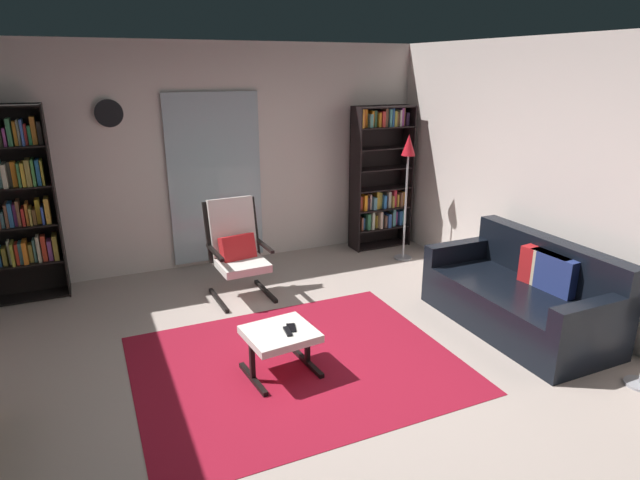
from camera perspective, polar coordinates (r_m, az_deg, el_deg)
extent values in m
plane|color=#B6A499|center=(4.27, -1.32, -14.72)|extent=(7.02, 7.02, 0.00)
cube|color=silver|center=(6.44, -11.64, 8.70)|extent=(5.60, 0.06, 2.60)
cube|color=silver|center=(5.36, 26.35, 5.30)|extent=(0.06, 6.00, 2.60)
cube|color=silver|center=(6.43, -11.16, 6.44)|extent=(1.10, 0.01, 2.00)
cube|color=maroon|center=(4.46, -2.52, -13.15)|extent=(2.54, 2.08, 0.01)
cube|color=black|center=(6.07, -26.50, 3.59)|extent=(0.02, 0.30, 1.98)
cube|color=black|center=(6.23, -29.88, 3.43)|extent=(0.76, 0.02, 1.98)
cube|color=black|center=(6.38, -28.61, -5.35)|extent=(0.73, 0.28, 0.02)
cube|color=black|center=(6.25, -29.13, -2.14)|extent=(0.73, 0.28, 0.02)
cube|color=black|center=(6.14, -29.69, 1.34)|extent=(0.73, 0.28, 0.02)
cube|color=black|center=(6.06, -30.28, 4.93)|extent=(0.73, 0.28, 0.02)
cube|color=black|center=(5.99, -30.88, 8.61)|extent=(0.73, 0.28, 0.02)
cube|color=#286AAB|center=(6.27, -31.18, -1.47)|extent=(0.03, 0.18, 0.18)
cube|color=olive|center=(6.24, -30.79, -1.48)|extent=(0.04, 0.12, 0.19)
cube|color=beige|center=(6.23, -30.42, -1.12)|extent=(0.02, 0.11, 0.25)
cube|color=#9B9F33|center=(6.22, -30.12, -1.21)|extent=(0.03, 0.23, 0.23)
cube|color=red|center=(6.21, -29.78, -1.23)|extent=(0.03, 0.15, 0.22)
cube|color=teal|center=(6.22, -29.47, -1.14)|extent=(0.03, 0.15, 0.22)
cube|color=orange|center=(6.21, -29.11, -1.06)|extent=(0.04, 0.20, 0.23)
cube|color=#A19139|center=(6.22, -28.64, -1.15)|extent=(0.03, 0.12, 0.19)
cube|color=#54968C|center=(6.21, -28.33, -0.91)|extent=(0.02, 0.14, 0.23)
cube|color=beige|center=(6.18, -28.00, -0.77)|extent=(0.03, 0.16, 0.27)
cube|color=red|center=(6.17, -27.55, -0.72)|extent=(0.04, 0.12, 0.27)
cube|color=#92498E|center=(6.20, -27.02, -0.88)|extent=(0.04, 0.16, 0.21)
cube|color=#A18932|center=(6.19, -26.55, -0.59)|extent=(0.04, 0.21, 0.26)
cube|color=teal|center=(6.13, -30.93, 1.96)|extent=(0.03, 0.14, 0.16)
cube|color=brown|center=(6.14, -30.60, 2.39)|extent=(0.02, 0.24, 0.23)
cube|color=#2D69A2|center=(6.12, -30.30, 2.43)|extent=(0.04, 0.17, 0.24)
cube|color=#923883|center=(6.12, -29.94, 2.41)|extent=(0.03, 0.12, 0.22)
cube|color=brown|center=(6.12, -29.66, 2.61)|extent=(0.03, 0.17, 0.25)
cube|color=red|center=(6.12, -29.26, 2.30)|extent=(0.03, 0.18, 0.18)
cube|color=orange|center=(6.12, -28.95, 2.56)|extent=(0.02, 0.20, 0.22)
cube|color=#A4933F|center=(6.10, -28.65, 2.35)|extent=(0.02, 0.21, 0.18)
cube|color=brown|center=(6.11, -28.34, 2.32)|extent=(0.03, 0.18, 0.16)
cube|color=gold|center=(6.11, -28.03, 2.81)|extent=(0.04, 0.14, 0.25)
cube|color=#3654B5|center=(6.09, -27.64, 2.50)|extent=(0.02, 0.20, 0.18)
cube|color=gold|center=(6.08, -27.25, 2.92)|extent=(0.04, 0.20, 0.26)
cube|color=#5A989C|center=(6.03, -31.21, 6.10)|extent=(0.04, 0.12, 0.26)
cube|color=beige|center=(6.03, -30.76, 6.02)|extent=(0.04, 0.23, 0.23)
cube|color=#2C2F28|center=(6.02, -30.40, 6.12)|extent=(0.03, 0.10, 0.24)
cube|color=orange|center=(6.01, -30.03, 6.18)|extent=(0.04, 0.10, 0.25)
cube|color=#3F8243|center=(6.01, -29.61, 6.18)|extent=(0.02, 0.20, 0.23)
cube|color=gold|center=(6.01, -29.26, 6.22)|extent=(0.04, 0.18, 0.23)
cube|color=olive|center=(6.01, -28.85, 6.42)|extent=(0.04, 0.23, 0.26)
cube|color=#3C883E|center=(6.00, -28.44, 6.46)|extent=(0.03, 0.21, 0.26)
cube|color=#266CAE|center=(6.01, -28.03, 6.51)|extent=(0.04, 0.18, 0.25)
cube|color=#9F9930|center=(6.00, -27.69, 6.54)|extent=(0.02, 0.20, 0.25)
cube|color=#282D1E|center=(5.99, -31.14, 9.80)|extent=(0.02, 0.23, 0.24)
cube|color=#8A3C84|center=(5.98, -30.75, 9.54)|extent=(0.02, 0.20, 0.17)
cube|color=#34784C|center=(5.96, -30.42, 9.98)|extent=(0.04, 0.17, 0.26)
cube|color=orange|center=(5.97, -29.94, 9.93)|extent=(0.03, 0.13, 0.23)
cube|color=#BCC19E|center=(5.97, -29.65, 10.05)|extent=(0.02, 0.16, 0.24)
cube|color=#3A63B6|center=(5.95, -29.36, 10.09)|extent=(0.02, 0.21, 0.25)
cube|color=red|center=(5.96, -29.08, 9.91)|extent=(0.02, 0.11, 0.20)
cube|color=#2E8E4D|center=(5.96, -28.76, 9.87)|extent=(0.03, 0.12, 0.18)
cube|color=orange|center=(5.97, -28.43, 10.35)|extent=(0.04, 0.12, 0.27)
cube|color=#2F2B26|center=(5.94, -27.90, 10.15)|extent=(0.04, 0.11, 0.22)
cube|color=black|center=(6.83, 3.79, 6.35)|extent=(0.02, 0.30, 1.85)
cube|color=black|center=(7.22, 9.30, 6.80)|extent=(0.02, 0.30, 1.85)
cube|color=black|center=(7.13, 6.04, 6.81)|extent=(0.79, 0.02, 1.85)
cube|color=black|center=(7.25, 6.36, -0.47)|extent=(0.76, 0.28, 0.02)
cube|color=black|center=(7.18, 6.43, 1.41)|extent=(0.76, 0.28, 0.02)
cube|color=black|center=(7.10, 6.51, 3.45)|extent=(0.76, 0.28, 0.02)
cube|color=black|center=(7.04, 6.58, 5.54)|extent=(0.76, 0.28, 0.02)
cube|color=black|center=(6.99, 6.66, 7.65)|extent=(0.76, 0.28, 0.02)
cube|color=black|center=(6.95, 6.74, 9.80)|extent=(0.76, 0.28, 0.02)
cube|color=black|center=(6.91, 6.82, 11.97)|extent=(0.76, 0.28, 0.02)
cube|color=black|center=(6.89, 6.90, 14.03)|extent=(0.76, 0.28, 0.02)
cube|color=#1C2C25|center=(6.98, 3.96, 1.85)|extent=(0.03, 0.10, 0.18)
cube|color=brown|center=(7.01, 4.18, 1.90)|extent=(0.02, 0.23, 0.18)
cube|color=#3667A8|center=(7.03, 4.51, 1.82)|extent=(0.04, 0.12, 0.15)
cube|color=#357D52|center=(7.05, 4.91, 2.13)|extent=(0.04, 0.22, 0.21)
cube|color=beige|center=(7.06, 5.37, 2.22)|extent=(0.04, 0.22, 0.23)
cube|color=gold|center=(7.11, 5.58, 2.06)|extent=(0.03, 0.14, 0.17)
cube|color=gold|center=(7.12, 5.88, 2.07)|extent=(0.02, 0.15, 0.17)
cube|color=beige|center=(7.11, 6.25, 2.30)|extent=(0.03, 0.21, 0.23)
cube|color=#18272B|center=(7.14, 6.55, 2.22)|extent=(0.02, 0.13, 0.20)
cube|color=brown|center=(7.17, 6.76, 2.12)|extent=(0.03, 0.19, 0.16)
cube|color=#3058A9|center=(7.18, 7.10, 2.21)|extent=(0.04, 0.23, 0.18)
cube|color=black|center=(7.21, 7.37, 2.30)|extent=(0.02, 0.18, 0.19)
cube|color=#559CA4|center=(7.22, 7.73, 2.50)|extent=(0.04, 0.15, 0.23)
cube|color=#913A82|center=(7.27, 8.00, 2.38)|extent=(0.04, 0.10, 0.18)
cube|color=#336DB3|center=(7.28, 8.44, 2.46)|extent=(0.04, 0.15, 0.20)
cube|color=teal|center=(7.33, 8.66, 2.57)|extent=(0.03, 0.16, 0.21)
cube|color=red|center=(6.92, 3.96, 3.92)|extent=(0.02, 0.11, 0.17)
cube|color=#C03E2E|center=(6.93, 4.23, 4.01)|extent=(0.03, 0.14, 0.19)
cube|color=orange|center=(6.95, 4.56, 4.14)|extent=(0.04, 0.22, 0.21)
cube|color=black|center=(6.99, 4.92, 4.00)|extent=(0.04, 0.17, 0.16)
cube|color=beige|center=(6.99, 5.21, 4.18)|extent=(0.02, 0.16, 0.20)
cube|color=teal|center=(7.02, 5.55, 4.06)|extent=(0.04, 0.23, 0.16)
cube|color=#A98826|center=(7.03, 5.99, 4.35)|extent=(0.04, 0.16, 0.23)
cube|color=olive|center=(7.08, 6.27, 4.35)|extent=(0.04, 0.15, 0.21)
cube|color=#2B67AF|center=(7.09, 6.64, 4.21)|extent=(0.04, 0.21, 0.17)
cube|color=#3454B8|center=(7.13, 6.86, 4.20)|extent=(0.02, 0.13, 0.16)
cube|color=beige|center=(7.13, 7.18, 4.45)|extent=(0.04, 0.18, 0.21)
cube|color=#A98939|center=(7.15, 7.49, 4.22)|extent=(0.03, 0.21, 0.16)
cube|color=red|center=(7.18, 7.73, 4.57)|extent=(0.04, 0.19, 0.23)
cube|color=gold|center=(7.19, 8.10, 4.32)|extent=(0.03, 0.16, 0.17)
cube|color=brown|center=(7.21, 8.35, 4.45)|extent=(0.03, 0.22, 0.19)
cube|color=orange|center=(7.23, 8.65, 4.48)|extent=(0.03, 0.14, 0.20)
cube|color=orange|center=(7.27, 8.81, 4.47)|extent=(0.03, 0.10, 0.17)
cube|color=orange|center=(6.71, 4.29, 12.91)|extent=(0.03, 0.20, 0.23)
cube|color=#D03F32|center=(6.76, 4.42, 12.78)|extent=(0.02, 0.18, 0.19)
cube|color=orange|center=(6.78, 4.75, 12.93)|extent=(0.04, 0.14, 0.22)
cube|color=#579B94|center=(6.80, 5.20, 12.68)|extent=(0.04, 0.20, 0.16)
cube|color=orange|center=(6.83, 5.49, 12.85)|extent=(0.03, 0.12, 0.20)
cube|color=#437A52|center=(6.85, 5.80, 12.86)|extent=(0.04, 0.12, 0.20)
cube|color=orange|center=(6.88, 6.12, 12.77)|extent=(0.03, 0.19, 0.18)
cube|color=red|center=(6.89, 6.47, 12.84)|extent=(0.04, 0.21, 0.19)
cube|color=brown|center=(6.90, 6.94, 12.96)|extent=(0.04, 0.13, 0.22)
cube|color=teal|center=(6.93, 7.23, 12.93)|extent=(0.03, 0.21, 0.22)
cube|color=#2C60A7|center=(6.94, 7.51, 13.00)|extent=(0.02, 0.20, 0.23)
cube|color=olive|center=(6.97, 7.71, 12.85)|extent=(0.03, 0.22, 0.19)
cube|color=brown|center=(6.97, 8.12, 12.76)|extent=(0.04, 0.13, 0.17)
cube|color=beige|center=(7.00, 8.35, 12.88)|extent=(0.03, 0.17, 0.20)
cube|color=#923B8F|center=(7.04, 8.48, 13.00)|extent=(0.03, 0.20, 0.23)
cube|color=brown|center=(7.05, 8.79, 13.02)|extent=(0.03, 0.13, 0.23)
cube|color=#271730|center=(7.06, 9.19, 12.72)|extent=(0.04, 0.12, 0.16)
cube|color=black|center=(5.26, 20.33, -6.81)|extent=(0.87, 1.74, 0.40)
cube|color=black|center=(5.35, 23.49, -2.03)|extent=(0.18, 1.74, 0.42)
cube|color=black|center=(4.67, 27.55, -6.97)|extent=(0.87, 0.14, 0.20)
cube|color=black|center=(5.70, 15.12, -1.12)|extent=(0.87, 0.14, 0.20)
cube|color=red|center=(5.25, 22.70, -2.76)|extent=(0.20, 0.40, 0.34)
cube|color=navy|center=(5.14, 24.13, -3.39)|extent=(0.16, 0.39, 0.34)
cube|color=beige|center=(5.19, 23.50, -3.11)|extent=(0.16, 0.39, 0.34)
cube|color=black|center=(5.75, -5.87, -5.49)|extent=(0.07, 0.60, 0.04)
cube|color=black|center=(5.76, -7.01, 1.48)|extent=(0.05, 0.18, 0.63)
cube|color=black|center=(5.58, -6.11, -0.53)|extent=(0.06, 0.52, 0.03)
cube|color=black|center=(5.61, -10.85, -6.39)|extent=(0.07, 0.60, 0.04)
cube|color=black|center=(5.61, -12.00, 0.77)|extent=(0.05, 0.18, 0.63)
cube|color=black|center=(5.43, -11.23, -1.31)|extent=(0.06, 0.52, 0.03)
cube|color=white|center=(5.52, -8.43, -2.60)|extent=(0.50, 0.54, 0.08)
cube|color=white|center=(5.65, -9.43, 1.47)|extent=(0.49, 0.21, 0.60)
cube|color=red|center=(5.57, -8.81, -1.12)|extent=(0.39, 0.25, 0.34)
cube|color=white|center=(4.18, -4.32, -10.04)|extent=(0.57, 0.53, 0.06)
cube|color=black|center=(4.27, -7.21, -14.62)|extent=(0.09, 0.48, 0.04)
cube|color=black|center=(4.18, -7.30, -12.80)|extent=(0.04, 0.04, 0.32)
cube|color=black|center=(4.44, -1.36, -13.04)|extent=(0.09, 0.48, 0.04)
cube|color=black|center=(4.36, -1.38, -11.27)|extent=(0.04, 0.04, 0.32)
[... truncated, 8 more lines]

